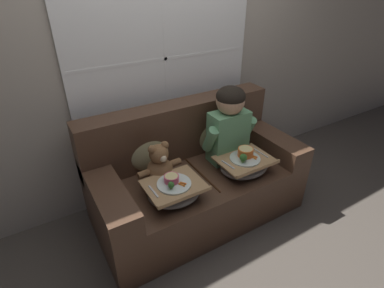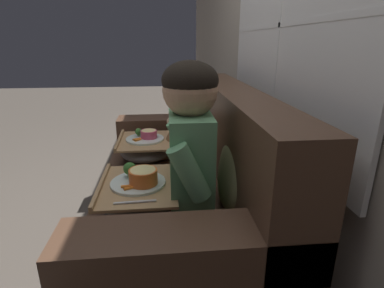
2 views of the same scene
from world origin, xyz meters
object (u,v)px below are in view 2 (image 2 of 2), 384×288
object	(u,v)px
throw_pillow_behind_teddy	(212,129)
child_figure	(190,131)
teddy_bear	(180,136)
throw_pillow_behind_child	(234,167)
lap_tray_child	(139,194)
couch	(190,193)
lap_tray_teddy	(145,148)

from	to	relation	value
throw_pillow_behind_teddy	child_figure	bearing A→B (deg)	-17.59
child_figure	teddy_bear	bearing A→B (deg)	-179.69
throw_pillow_behind_child	lap_tray_child	distance (m)	0.46
couch	teddy_bear	bearing A→B (deg)	-174.39
teddy_bear	lap_tray_teddy	size ratio (longest dim) A/B	0.90
throw_pillow_behind_child	teddy_bear	xyz separation A→B (m)	(-0.65, -0.21, -0.04)
teddy_bear	throw_pillow_behind_child	bearing A→B (deg)	17.88
throw_pillow_behind_child	teddy_bear	size ratio (longest dim) A/B	1.10
child_figure	throw_pillow_behind_child	bearing A→B (deg)	89.99
child_figure	teddy_bear	size ratio (longest dim) A/B	1.80
lap_tray_child	child_figure	bearing A→B (deg)	90.18
throw_pillow_behind_child	child_figure	xyz separation A→B (m)	(-0.00, -0.21, 0.18)
teddy_bear	lap_tray_teddy	xyz separation A→B (m)	(-0.00, -0.23, -0.08)
throw_pillow_behind_teddy	lap_tray_teddy	distance (m)	0.46
teddy_bear	lap_tray_child	bearing A→B (deg)	-19.70
couch	teddy_bear	world-z (taller)	couch
throw_pillow_behind_child	throw_pillow_behind_teddy	size ratio (longest dim) A/B	1.07
child_figure	lap_tray_child	world-z (taller)	child_figure
throw_pillow_behind_child	throw_pillow_behind_teddy	xyz separation A→B (m)	(-0.65, 0.00, 0.00)
teddy_bear	lap_tray_child	size ratio (longest dim) A/B	0.85
couch	throw_pillow_behind_child	bearing A→B (deg)	28.67
throw_pillow_behind_teddy	teddy_bear	bearing A→B (deg)	-89.92
throw_pillow_behind_child	throw_pillow_behind_teddy	bearing A→B (deg)	180.00
child_figure	teddy_bear	world-z (taller)	child_figure
throw_pillow_behind_teddy	child_figure	world-z (taller)	child_figure
throw_pillow_behind_child	lap_tray_teddy	distance (m)	0.80
couch	throw_pillow_behind_child	distance (m)	0.47
throw_pillow_behind_teddy	lap_tray_teddy	xyz separation A→B (m)	(-0.00, -0.44, -0.12)
child_figure	lap_tray_teddy	world-z (taller)	child_figure
couch	lap_tray_teddy	distance (m)	0.46
lap_tray_child	throw_pillow_behind_teddy	bearing A→B (deg)	145.78
couch	teddy_bear	size ratio (longest dim) A/B	4.68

